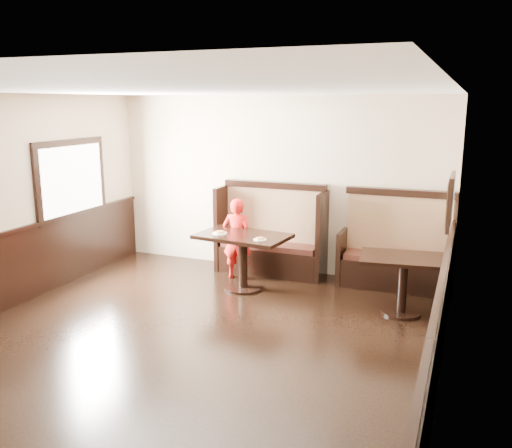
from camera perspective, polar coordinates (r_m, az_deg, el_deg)
The scene contains 9 objects.
ground at distance 6.05m, azimuth -9.47°, elevation -13.84°, with size 7.00×7.00×0.00m, color black.
room_shell at distance 6.16m, azimuth -10.73°, elevation -6.65°, with size 7.00×7.00×7.00m.
booth_main at distance 8.68m, azimuth 1.66°, elevation -1.71°, with size 1.75×0.72×1.45m.
booth_neighbor at distance 8.25m, azimuth 14.51°, elevation -3.22°, with size 1.65×0.72×1.45m.
table_main at distance 7.85m, azimuth -1.38°, elevation -2.47°, with size 1.38×0.95×0.82m.
table_neighbor at distance 7.21m, azimuth 15.25°, elevation -4.82°, with size 1.18×0.85×0.76m.
child at distance 8.33m, azimuth -1.99°, elevation -1.57°, with size 0.46×0.30×1.27m, color red.
pizza_plate_left at distance 7.86m, azimuth -3.84°, elevation -0.92°, with size 0.22×0.22×0.04m.
pizza_plate_right at distance 7.49m, azimuth 0.43°, elevation -1.59°, with size 0.18×0.18×0.03m.
Camera 1 is at (2.87, -4.60, 2.69)m, focal length 38.00 mm.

